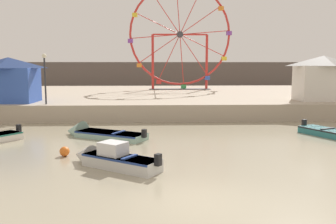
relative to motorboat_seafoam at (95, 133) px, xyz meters
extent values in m
plane|color=gray|center=(4.54, -10.01, -0.19)|extent=(240.00, 240.00, 0.00)
cube|color=tan|center=(4.54, 16.75, 0.42)|extent=(110.00, 23.61, 1.23)
cube|color=#564C47|center=(4.54, 36.62, 2.01)|extent=(140.00, 3.00, 4.40)
cube|color=#93BCAD|center=(0.97, -0.53, -0.02)|extent=(4.21, 3.15, 0.35)
cube|color=navy|center=(0.97, -0.53, 0.12)|extent=(4.18, 3.15, 0.08)
cone|color=#93BCAD|center=(-1.27, 0.70, -0.02)|extent=(1.60, 1.68, 1.31)
cube|color=black|center=(2.83, -1.56, 0.27)|extent=(0.29, 0.31, 0.44)
cube|color=navy|center=(1.42, -0.78, 0.19)|extent=(0.70, 1.10, 0.06)
cube|color=black|center=(-4.19, -0.14, 0.33)|extent=(0.31, 0.30, 0.44)
cube|color=teal|center=(13.53, -0.79, 0.00)|extent=(3.00, 4.44, 0.39)
cube|color=black|center=(13.53, -0.79, 0.16)|extent=(3.00, 4.40, 0.08)
cube|color=black|center=(12.56, 1.24, 0.31)|extent=(0.30, 0.28, 0.44)
cube|color=black|center=(13.30, -0.31, 0.23)|extent=(1.05, 0.61, 0.06)
cube|color=silver|center=(2.05, -6.53, 0.06)|extent=(3.29, 2.72, 0.50)
cube|color=navy|center=(2.05, -6.53, 0.26)|extent=(3.28, 2.72, 0.08)
cone|color=silver|center=(0.35, -5.34, 0.06)|extent=(1.30, 1.32, 0.98)
cube|color=black|center=(3.49, -7.52, 0.41)|extent=(0.30, 0.31, 0.44)
cube|color=silver|center=(1.72, -6.29, 0.57)|extent=(1.28, 1.24, 0.53)
cube|color=navy|center=(2.39, -6.76, 0.33)|extent=(0.63, 0.81, 0.06)
torus|color=red|center=(6.34, 21.16, 7.19)|extent=(11.35, 0.24, 11.35)
cylinder|color=#38383D|center=(6.34, 21.16, 7.19)|extent=(0.70, 0.50, 0.70)
cylinder|color=red|center=(5.15, 21.16, 4.69)|extent=(2.46, 0.08, 5.05)
cube|color=red|center=(3.96, 21.16, 1.90)|extent=(0.56, 0.48, 0.44)
cylinder|color=red|center=(6.56, 21.16, 4.43)|extent=(0.52, 0.08, 5.54)
cube|color=#33934C|center=(6.78, 21.16, 1.38)|extent=(0.56, 0.48, 0.44)
cylinder|color=red|center=(7.92, 21.16, 4.91)|extent=(3.22, 0.08, 4.62)
cube|color=#3356B7|center=(9.49, 21.16, 2.34)|extent=(0.56, 0.48, 0.44)
cylinder|color=red|center=(8.85, 21.16, 6.00)|extent=(5.05, 0.08, 2.46)
cube|color=yellow|center=(11.36, 21.16, 4.53)|extent=(0.56, 0.48, 0.44)
cylinder|color=red|center=(9.11, 21.16, 7.42)|extent=(5.54, 0.08, 0.52)
cube|color=purple|center=(11.88, 21.16, 7.36)|extent=(0.56, 0.48, 0.44)
cylinder|color=red|center=(8.63, 21.16, 8.77)|extent=(4.62, 0.08, 3.22)
cube|color=orange|center=(10.92, 21.16, 10.07)|extent=(0.56, 0.48, 0.44)
cylinder|color=red|center=(7.54, 21.16, 9.70)|extent=(2.46, 0.08, 5.05)
cylinder|color=red|center=(6.12, 21.16, 9.96)|extent=(0.52, 0.08, 5.54)
cylinder|color=red|center=(4.77, 21.16, 9.48)|extent=(3.22, 0.08, 4.62)
cylinder|color=red|center=(3.83, 21.16, 8.39)|extent=(5.05, 0.08, 2.46)
cube|color=yellow|center=(1.33, 21.16, 9.30)|extent=(0.56, 0.48, 0.44)
cylinder|color=red|center=(3.57, 21.16, 6.97)|extent=(5.54, 0.08, 0.52)
cube|color=purple|center=(0.80, 21.16, 6.47)|extent=(0.56, 0.48, 0.44)
cylinder|color=red|center=(4.05, 21.16, 5.62)|extent=(4.62, 0.08, 3.22)
cube|color=orange|center=(1.77, 21.16, 3.76)|extent=(0.56, 0.48, 0.44)
cylinder|color=red|center=(3.29, 21.16, 4.12)|extent=(0.28, 0.28, 6.16)
cylinder|color=red|center=(9.40, 21.16, 4.12)|extent=(0.28, 0.28, 6.16)
cylinder|color=red|center=(6.34, 21.16, 7.19)|extent=(6.11, 0.18, 0.18)
cube|color=#4C4C51|center=(6.34, 21.16, 1.08)|extent=(6.91, 1.20, 0.08)
cube|color=#3356B7|center=(-7.48, 7.43, 2.33)|extent=(3.95, 2.97, 2.58)
pyramid|color=navy|center=(-7.48, 7.43, 4.00)|extent=(4.35, 3.26, 0.80)
cube|color=silver|center=(16.67, 7.83, 2.41)|extent=(4.01, 2.51, 2.74)
pyramid|color=gray|center=(16.67, 7.83, 4.16)|extent=(4.42, 2.76, 0.80)
cylinder|color=#2D2D33|center=(-4.36, 5.88, 2.69)|extent=(0.12, 0.12, 3.30)
sphere|color=#F2EACC|center=(-4.36, 5.88, 4.48)|extent=(0.32, 0.32, 0.32)
sphere|color=orange|center=(-0.64, -4.46, 0.03)|extent=(0.44, 0.44, 0.44)
camera|label=1|loc=(3.33, -20.63, 3.89)|focal=39.28mm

